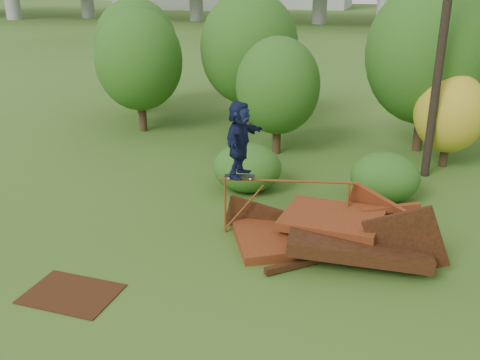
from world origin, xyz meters
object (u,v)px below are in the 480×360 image
(scrap_pile, at_px, (334,234))
(skater, at_px, (240,139))
(flat_plate, at_px, (72,294))
(utility_pole, at_px, (444,32))

(scrap_pile, height_order, skater, skater)
(flat_plate, relative_size, utility_pole, 0.21)
(scrap_pile, distance_m, flat_plate, 6.36)
(skater, height_order, flat_plate, skater)
(utility_pole, bearing_deg, scrap_pile, -110.40)
(scrap_pile, height_order, utility_pole, utility_pole)
(scrap_pile, xyz_separation_m, flat_plate, (-5.14, -3.72, -0.39))
(flat_plate, bearing_deg, scrap_pile, 35.90)
(scrap_pile, distance_m, skater, 3.36)
(flat_plate, bearing_deg, utility_pole, 53.10)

